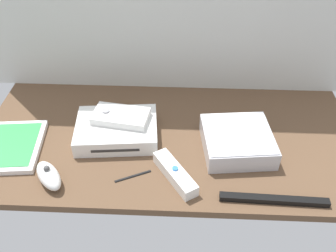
{
  "coord_description": "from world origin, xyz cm",
  "views": [
    {
      "loc": [
        3.41,
        -74.91,
        66.37
      ],
      "look_at": [
        0.0,
        0.0,
        4.0
      ],
      "focal_mm": 40.28,
      "sensor_mm": 36.0,
      "label": 1
    }
  ],
  "objects_px": {
    "remote_wand": "(175,173)",
    "stylus_pen": "(133,175)",
    "sensor_bar": "(274,200)",
    "game_console": "(117,129)",
    "remote_nunchuk": "(49,176)",
    "mini_computer": "(237,141)",
    "remote_classic_pad": "(121,116)",
    "game_case": "(14,146)"
  },
  "relations": [
    {
      "from": "mini_computer",
      "to": "stylus_pen",
      "type": "distance_m",
      "value": 0.28
    },
    {
      "from": "mini_computer",
      "to": "stylus_pen",
      "type": "bearing_deg",
      "value": -156.69
    },
    {
      "from": "game_case",
      "to": "stylus_pen",
      "type": "height_order",
      "value": "game_case"
    },
    {
      "from": "remote_nunchuk",
      "to": "game_case",
      "type": "bearing_deg",
      "value": 101.19
    },
    {
      "from": "mini_computer",
      "to": "sensor_bar",
      "type": "distance_m",
      "value": 0.18
    },
    {
      "from": "sensor_bar",
      "to": "game_console",
      "type": "bearing_deg",
      "value": 153.14
    },
    {
      "from": "remote_nunchuk",
      "to": "sensor_bar",
      "type": "height_order",
      "value": "remote_nunchuk"
    },
    {
      "from": "game_case",
      "to": "remote_wand",
      "type": "xyz_separation_m",
      "value": [
        0.42,
        -0.08,
        0.01
      ]
    },
    {
      "from": "remote_classic_pad",
      "to": "stylus_pen",
      "type": "xyz_separation_m",
      "value": [
        0.05,
        -0.16,
        -0.05
      ]
    },
    {
      "from": "game_case",
      "to": "remote_nunchuk",
      "type": "height_order",
      "value": "remote_nunchuk"
    },
    {
      "from": "sensor_bar",
      "to": "stylus_pen",
      "type": "bearing_deg",
      "value": 171.15
    },
    {
      "from": "game_console",
      "to": "sensor_bar",
      "type": "relative_size",
      "value": 0.93
    },
    {
      "from": "game_case",
      "to": "sensor_bar",
      "type": "bearing_deg",
      "value": -18.64
    },
    {
      "from": "remote_wand",
      "to": "remote_classic_pad",
      "type": "bearing_deg",
      "value": 99.41
    },
    {
      "from": "remote_wand",
      "to": "remote_classic_pad",
      "type": "height_order",
      "value": "remote_classic_pad"
    },
    {
      "from": "game_console",
      "to": "remote_classic_pad",
      "type": "bearing_deg",
      "value": 46.62
    },
    {
      "from": "remote_wand",
      "to": "sensor_bar",
      "type": "bearing_deg",
      "value": -48.66
    },
    {
      "from": "mini_computer",
      "to": "game_case",
      "type": "bearing_deg",
      "value": -177.37
    },
    {
      "from": "mini_computer",
      "to": "remote_classic_pad",
      "type": "height_order",
      "value": "remote_classic_pad"
    },
    {
      "from": "game_console",
      "to": "remote_wand",
      "type": "bearing_deg",
      "value": -48.44
    },
    {
      "from": "remote_nunchuk",
      "to": "remote_wand",
      "type": "bearing_deg",
      "value": -32.94
    },
    {
      "from": "mini_computer",
      "to": "game_case",
      "type": "xyz_separation_m",
      "value": [
        -0.57,
        -0.03,
        -0.02
      ]
    },
    {
      "from": "game_console",
      "to": "stylus_pen",
      "type": "bearing_deg",
      "value": -73.89
    },
    {
      "from": "game_case",
      "to": "game_console",
      "type": "bearing_deg",
      "value": 8.05
    },
    {
      "from": "stylus_pen",
      "to": "game_console",
      "type": "bearing_deg",
      "value": 111.62
    },
    {
      "from": "game_console",
      "to": "stylus_pen",
      "type": "height_order",
      "value": "game_console"
    },
    {
      "from": "remote_nunchuk",
      "to": "remote_classic_pad",
      "type": "bearing_deg",
      "value": 14.41
    },
    {
      "from": "game_console",
      "to": "stylus_pen",
      "type": "relative_size",
      "value": 2.49
    },
    {
      "from": "remote_classic_pad",
      "to": "sensor_bar",
      "type": "xyz_separation_m",
      "value": [
        0.37,
        -0.22,
        -0.05
      ]
    },
    {
      "from": "remote_classic_pad",
      "to": "remote_nunchuk",
      "type": "bearing_deg",
      "value": -119.04
    },
    {
      "from": "game_case",
      "to": "remote_classic_pad",
      "type": "height_order",
      "value": "remote_classic_pad"
    },
    {
      "from": "remote_wand",
      "to": "stylus_pen",
      "type": "distance_m",
      "value": 0.1
    },
    {
      "from": "game_case",
      "to": "remote_wand",
      "type": "relative_size",
      "value": 1.41
    },
    {
      "from": "game_console",
      "to": "remote_wand",
      "type": "distance_m",
      "value": 0.22
    },
    {
      "from": "stylus_pen",
      "to": "remote_wand",
      "type": "bearing_deg",
      "value": 0.1
    },
    {
      "from": "game_console",
      "to": "mini_computer",
      "type": "height_order",
      "value": "mini_computer"
    },
    {
      "from": "mini_computer",
      "to": "sensor_bar",
      "type": "bearing_deg",
      "value": -68.69
    },
    {
      "from": "game_case",
      "to": "remote_wand",
      "type": "distance_m",
      "value": 0.42
    },
    {
      "from": "remote_wand",
      "to": "remote_nunchuk",
      "type": "distance_m",
      "value": 0.29
    },
    {
      "from": "remote_classic_pad",
      "to": "sensor_bar",
      "type": "bearing_deg",
      "value": -22.24
    },
    {
      "from": "sensor_bar",
      "to": "remote_wand",
      "type": "bearing_deg",
      "value": 166.46
    },
    {
      "from": "remote_classic_pad",
      "to": "stylus_pen",
      "type": "distance_m",
      "value": 0.18
    }
  ]
}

